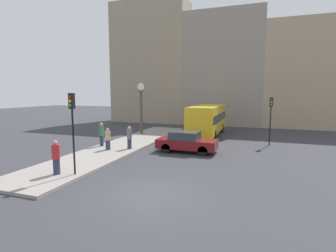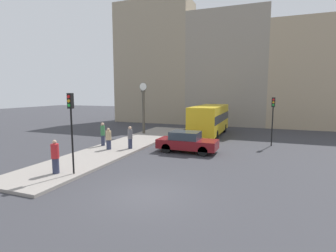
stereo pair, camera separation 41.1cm
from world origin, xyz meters
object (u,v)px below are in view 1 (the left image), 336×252
traffic_light_near (72,117)px  pedestrian_tan_coat (108,139)px  traffic_light_far (271,111)px  pedestrian_green_hoodie (102,134)px  sedan_car (186,142)px  pedestrian_red_top (56,158)px  street_clock (141,108)px  bus_distant (207,118)px  pedestrian_grey_jacket (129,138)px

traffic_light_near → pedestrian_tan_coat: (-1.57, 5.52, -2.13)m
traffic_light_far → pedestrian_green_hoodie: bearing=-156.4°
sedan_car → pedestrian_red_top: (-4.68, -7.56, 0.26)m
street_clock → pedestrian_green_hoodie: street_clock is taller
bus_distant → pedestrian_red_top: size_ratio=4.62×
traffic_light_far → pedestrian_tan_coat: 12.83m
sedan_car → pedestrian_green_hoodie: pedestrian_green_hoodie is taller
street_clock → sedan_car: bearing=-43.0°
bus_distant → traffic_light_far: size_ratio=2.07×
traffic_light_near → traffic_light_far: size_ratio=1.05×
street_clock → pedestrian_green_hoodie: 6.87m
traffic_light_far → pedestrian_red_top: traffic_light_far is taller
sedan_car → pedestrian_grey_jacket: bearing=-166.6°
pedestrian_grey_jacket → traffic_light_far: bearing=29.4°
street_clock → pedestrian_red_top: 13.64m
bus_distant → pedestrian_red_top: bearing=-106.5°
traffic_light_far → pedestrian_red_top: size_ratio=2.23×
bus_distant → street_clock: bearing=-161.4°
traffic_light_far → pedestrian_tan_coat: bearing=-150.3°
traffic_light_near → pedestrian_grey_jacket: traffic_light_near is taller
bus_distant → pedestrian_tan_coat: bearing=-118.5°
pedestrian_red_top → pedestrian_grey_jacket: size_ratio=1.05×
street_clock → pedestrian_tan_coat: bearing=-83.0°
traffic_light_near → pedestrian_tan_coat: 6.13m
traffic_light_far → pedestrian_green_hoodie: size_ratio=2.15×
traffic_light_near → pedestrian_green_hoodie: bearing=112.8°
traffic_light_far → street_clock: bearing=173.6°
pedestrian_red_top → pedestrian_tan_coat: (-0.69, 5.80, -0.09)m
sedan_car → bus_distant: (-0.07, 7.97, 0.92)m
traffic_light_near → street_clock: size_ratio=0.80×
traffic_light_far → pedestrian_tan_coat: size_ratio=2.48×
sedan_car → street_clock: street_clock is taller
traffic_light_far → pedestrian_red_top: (-10.35, -12.08, -1.75)m
bus_distant → traffic_light_near: (-3.72, -15.26, 1.38)m
sedan_car → pedestrian_red_top: 8.90m
sedan_car → street_clock: (-6.30, 5.87, 1.96)m
bus_distant → pedestrian_tan_coat: 11.11m
traffic_light_near → pedestrian_green_hoodie: 7.32m
bus_distant → pedestrian_grey_jacket: bus_distant is taller
sedan_car → pedestrian_tan_coat: pedestrian_tan_coat is taller
pedestrian_red_top → sedan_car: bearing=58.3°
sedan_car → traffic_light_far: bearing=38.5°
traffic_light_near → pedestrian_grey_jacket: bearing=92.3°
street_clock → pedestrian_grey_jacket: size_ratio=3.07×
sedan_car → traffic_light_near: bearing=-117.5°
pedestrian_red_top → street_clock: bearing=96.9°
pedestrian_red_top → pedestrian_grey_jacket: pedestrian_red_top is taller
sedan_car → pedestrian_grey_jacket: pedestrian_grey_jacket is taller
pedestrian_red_top → pedestrian_grey_jacket: (0.63, 6.60, -0.03)m
traffic_light_far → pedestrian_grey_jacket: size_ratio=2.34×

